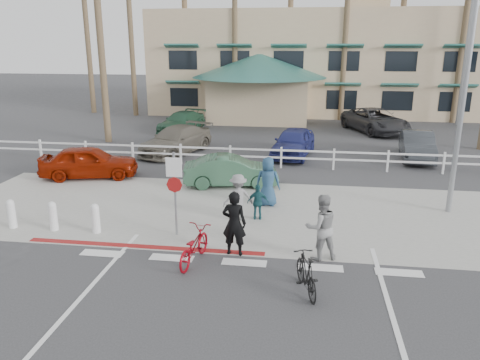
% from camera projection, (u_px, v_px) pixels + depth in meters
% --- Properties ---
extents(ground, '(140.00, 140.00, 0.00)m').
position_uv_depth(ground, '(241.00, 274.00, 11.93)').
color(ground, '#333335').
extents(bike_path, '(12.00, 16.00, 0.01)m').
position_uv_depth(bike_path, '(228.00, 318.00, 10.03)').
color(bike_path, '#333335').
rests_on(bike_path, ground).
extents(sidewalk_plaza, '(22.00, 7.00, 0.01)m').
position_uv_depth(sidewalk_plaza, '(259.00, 212.00, 16.20)').
color(sidewalk_plaza, gray).
rests_on(sidewalk_plaza, ground).
extents(cross_street, '(40.00, 5.00, 0.01)m').
position_uv_depth(cross_street, '(269.00, 180.00, 19.99)').
color(cross_street, '#333335').
rests_on(cross_street, ground).
extents(parking_lot, '(50.00, 16.00, 0.01)m').
position_uv_depth(parking_lot, '(282.00, 137.00, 29.00)').
color(parking_lot, '#333335').
rests_on(parking_lot, ground).
extents(curb_red, '(7.00, 0.25, 0.02)m').
position_uv_depth(curb_red, '(144.00, 247.00, 13.47)').
color(curb_red, maroon).
rests_on(curb_red, ground).
extents(rail_fence, '(29.40, 0.16, 1.00)m').
position_uv_depth(rail_fence, '(283.00, 158.00, 21.68)').
color(rail_fence, silver).
rests_on(rail_fence, ground).
extents(building, '(28.00, 16.00, 11.30)m').
position_uv_depth(building, '(316.00, 41.00, 39.45)').
color(building, '#CFB48E').
rests_on(building, ground).
extents(sign_post, '(0.50, 0.10, 2.90)m').
position_uv_depth(sign_post, '(175.00, 190.00, 13.91)').
color(sign_post, gray).
rests_on(sign_post, ground).
extents(bollard_0, '(0.26, 0.26, 0.95)m').
position_uv_depth(bollard_0, '(96.00, 218.00, 14.34)').
color(bollard_0, silver).
rests_on(bollard_0, ground).
extents(bollard_1, '(0.26, 0.26, 0.95)m').
position_uv_depth(bollard_1, '(53.00, 216.00, 14.53)').
color(bollard_1, silver).
rests_on(bollard_1, ground).
extents(bollard_2, '(0.26, 0.26, 0.95)m').
position_uv_depth(bollard_2, '(11.00, 214.00, 14.72)').
color(bollard_2, silver).
rests_on(bollard_2, ground).
extents(streetlight_0, '(0.60, 2.00, 9.00)m').
position_uv_depth(streetlight_0, '(466.00, 80.00, 14.97)').
color(streetlight_0, gray).
rests_on(streetlight_0, ground).
extents(streetlight_1, '(0.60, 2.00, 9.50)m').
position_uv_depth(streetlight_1, '(465.00, 55.00, 31.70)').
color(streetlight_1, gray).
rests_on(streetlight_1, ground).
extents(palm_0, '(4.00, 4.00, 15.00)m').
position_uv_depth(palm_0, '(86.00, 17.00, 36.62)').
color(palm_0, black).
rests_on(palm_0, ground).
extents(palm_1, '(4.00, 4.00, 13.00)m').
position_uv_depth(palm_1, '(131.00, 30.00, 35.42)').
color(palm_1, black).
rests_on(palm_1, ground).
extents(palm_2, '(4.00, 4.00, 16.00)m').
position_uv_depth(palm_2, '(185.00, 9.00, 35.39)').
color(palm_2, black).
rests_on(palm_2, ground).
extents(palm_3, '(4.00, 4.00, 14.00)m').
position_uv_depth(palm_3, '(235.00, 22.00, 34.19)').
color(palm_3, black).
rests_on(palm_3, ground).
extents(palm_4, '(4.00, 4.00, 15.00)m').
position_uv_depth(palm_4, '(290.00, 15.00, 34.45)').
color(palm_4, black).
rests_on(palm_4, ground).
extents(palm_5, '(4.00, 4.00, 13.00)m').
position_uv_depth(palm_5, '(346.00, 29.00, 33.24)').
color(palm_5, black).
rests_on(palm_5, ground).
extents(palm_6, '(4.00, 4.00, 17.00)m').
position_uv_depth(palm_6, '(404.00, 0.00, 33.07)').
color(palm_6, black).
rests_on(palm_6, ground).
extents(palm_7, '(4.00, 4.00, 14.00)m').
position_uv_depth(palm_7, '(465.00, 21.00, 32.01)').
color(palm_7, black).
rests_on(palm_7, ground).
extents(palm_10, '(4.00, 4.00, 12.00)m').
position_uv_depth(palm_10, '(100.00, 35.00, 25.80)').
color(palm_10, black).
rests_on(palm_10, ground).
extents(bike_red, '(0.92, 1.88, 0.95)m').
position_uv_depth(bike_red, '(194.00, 246.00, 12.41)').
color(bike_red, maroon).
rests_on(bike_red, ground).
extents(rider_red, '(0.70, 0.48, 1.84)m').
position_uv_depth(rider_red, '(234.00, 223.00, 12.76)').
color(rider_red, black).
rests_on(rider_red, ground).
extents(bike_black, '(0.89, 1.69, 0.98)m').
position_uv_depth(bike_black, '(306.00, 273.00, 10.92)').
color(bike_black, black).
rests_on(bike_black, ground).
extents(rider_black, '(1.08, 0.95, 1.85)m').
position_uv_depth(rider_black, '(321.00, 227.00, 12.49)').
color(rider_black, gray).
rests_on(rider_black, ground).
extents(pedestrian_a, '(1.17, 0.95, 1.57)m').
position_uv_depth(pedestrian_a, '(238.00, 198.00, 15.28)').
color(pedestrian_a, gray).
rests_on(pedestrian_a, ground).
extents(pedestrian_child, '(0.73, 0.37, 1.21)m').
position_uv_depth(pedestrian_child, '(258.00, 202.00, 15.38)').
color(pedestrian_child, '#18474E').
rests_on(pedestrian_child, ground).
extents(pedestrian_b, '(0.90, 0.60, 1.79)m').
position_uv_depth(pedestrian_b, '(268.00, 182.00, 16.64)').
color(pedestrian_b, navy).
rests_on(pedestrian_b, ground).
extents(car_white_sedan, '(3.99, 2.02, 1.25)m').
position_uv_depth(car_white_sedan, '(231.00, 171.00, 19.01)').
color(car_white_sedan, '#30573F').
rests_on(car_white_sedan, ground).
extents(car_red_compact, '(4.37, 2.58, 1.39)m').
position_uv_depth(car_red_compact, '(89.00, 162.00, 20.16)').
color(car_red_compact, maroon).
rests_on(car_red_compact, ground).
extents(lot_car_1, '(3.56, 5.20, 1.40)m').
position_uv_depth(lot_car_1, '(176.00, 140.00, 24.51)').
color(lot_car_1, '#635D51').
rests_on(lot_car_1, ground).
extents(lot_car_2, '(2.44, 4.50, 1.45)m').
position_uv_depth(lot_car_2, '(293.00, 142.00, 23.90)').
color(lot_car_2, navy).
rests_on(lot_car_2, ground).
extents(lot_car_3, '(1.89, 4.32, 1.38)m').
position_uv_depth(lot_car_3, '(417.00, 146.00, 23.30)').
color(lot_car_3, '#2F3338').
rests_on(lot_car_3, ground).
extents(lot_car_4, '(2.79, 4.61, 1.25)m').
position_uv_depth(lot_car_4, '(181.00, 122.00, 30.55)').
color(lot_car_4, '#244E36').
rests_on(lot_car_4, ground).
extents(lot_car_5, '(4.49, 6.00, 1.51)m').
position_uv_depth(lot_car_5, '(375.00, 121.00, 30.21)').
color(lot_car_5, '#2F2F32').
rests_on(lot_car_5, ground).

